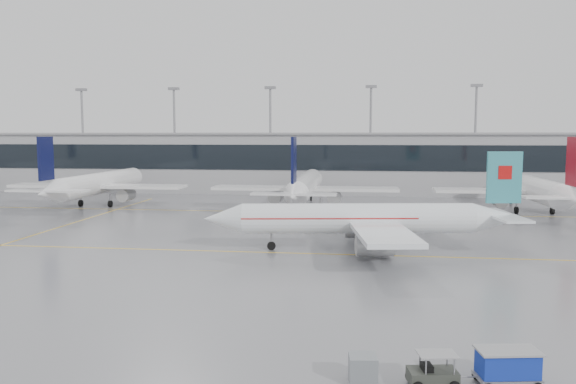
# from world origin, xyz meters

# --- Properties ---
(ground) EXTENTS (320.00, 320.00, 0.00)m
(ground) POSITION_xyz_m (0.00, 0.00, 0.00)
(ground) COLOR gray
(ground) RESTS_ON ground
(taxi_line_main) EXTENTS (120.00, 0.25, 0.01)m
(taxi_line_main) POSITION_xyz_m (0.00, 0.00, 0.01)
(taxi_line_main) COLOR yellow
(taxi_line_main) RESTS_ON ground
(taxi_line_north) EXTENTS (120.00, 0.25, 0.01)m
(taxi_line_north) POSITION_xyz_m (0.00, 30.00, 0.01)
(taxi_line_north) COLOR yellow
(taxi_line_north) RESTS_ON ground
(taxi_line_cross) EXTENTS (0.25, 60.00, 0.01)m
(taxi_line_cross) POSITION_xyz_m (-30.00, 15.00, 0.01)
(taxi_line_cross) COLOR yellow
(taxi_line_cross) RESTS_ON ground
(terminal) EXTENTS (180.00, 15.00, 12.00)m
(terminal) POSITION_xyz_m (0.00, 62.00, 6.00)
(terminal) COLOR #98989C
(terminal) RESTS_ON ground
(terminal_glass) EXTENTS (180.00, 0.20, 5.00)m
(terminal_glass) POSITION_xyz_m (0.00, 54.45, 7.50)
(terminal_glass) COLOR black
(terminal_glass) RESTS_ON ground
(terminal_roof) EXTENTS (182.00, 16.00, 0.40)m
(terminal_roof) POSITION_xyz_m (0.00, 62.00, 12.20)
(terminal_roof) COLOR gray
(terminal_roof) RESTS_ON ground
(light_masts) EXTENTS (156.40, 1.00, 22.60)m
(light_masts) POSITION_xyz_m (0.00, 68.00, 13.34)
(light_masts) COLOR gray
(light_masts) RESTS_ON ground
(air_canada_jet) EXTENTS (33.63, 26.36, 10.24)m
(air_canada_jet) POSITION_xyz_m (9.79, 2.66, 3.21)
(air_canada_jet) COLOR white
(air_canada_jet) RESTS_ON ground
(parked_jet_b) EXTENTS (29.64, 36.96, 11.72)m
(parked_jet_b) POSITION_xyz_m (-35.00, 33.69, 3.71)
(parked_jet_b) COLOR white
(parked_jet_b) RESTS_ON ground
(parked_jet_c) EXTENTS (29.64, 36.96, 11.72)m
(parked_jet_c) POSITION_xyz_m (-0.00, 33.69, 3.71)
(parked_jet_c) COLOR white
(parked_jet_c) RESTS_ON ground
(parked_jet_d) EXTENTS (29.64, 36.96, 11.72)m
(parked_jet_d) POSITION_xyz_m (35.00, 33.69, 3.71)
(parked_jet_d) COLOR white
(parked_jet_d) RESTS_ON ground
(baggage_tug) EXTENTS (3.50, 1.77, 1.67)m
(baggage_tug) POSITION_xyz_m (12.13, -29.35, 0.59)
(baggage_tug) COLOR #2F332C
(baggage_tug) RESTS_ON ground
(baggage_cart) EXTENTS (3.13, 2.07, 1.80)m
(baggage_cart) POSITION_xyz_m (15.68, -28.78, 1.05)
(baggage_cart) COLOR gray
(baggage_cart) RESTS_ON ground
(gse_unit) EXTENTS (1.45, 1.37, 1.33)m
(gse_unit) POSITION_xyz_m (8.85, -29.20, 0.67)
(gse_unit) COLOR slate
(gse_unit) RESTS_ON ground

